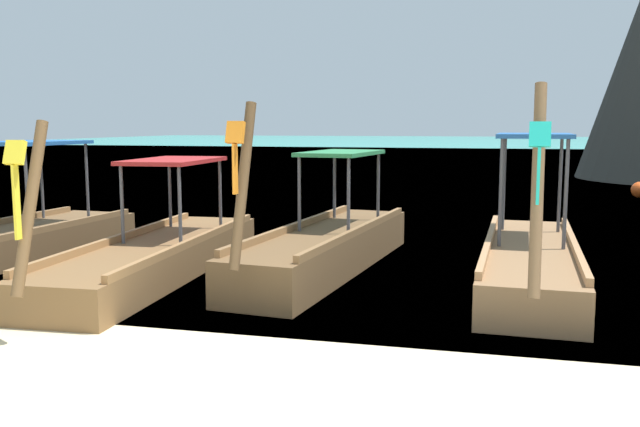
% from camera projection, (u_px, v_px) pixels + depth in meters
% --- Properties ---
extents(ground, '(120.00, 120.00, 0.00)m').
position_uv_depth(ground, '(188.00, 419.00, 5.13)').
color(ground, beige).
extents(sea_water, '(120.00, 120.00, 0.00)m').
position_uv_depth(sea_water, '(470.00, 147.00, 64.76)').
color(sea_water, '#2DB29E').
rests_on(sea_water, ground).
extents(longtail_boat_violet_ribbon, '(1.69, 5.69, 2.21)m').
position_uv_depth(longtail_boat_violet_ribbon, '(11.00, 240.00, 11.17)').
color(longtail_boat_violet_ribbon, brown).
rests_on(longtail_boat_violet_ribbon, ground).
extents(longtail_boat_yellow_ribbon, '(1.52, 6.08, 2.23)m').
position_uv_depth(longtail_boat_yellow_ribbon, '(156.00, 254.00, 9.97)').
color(longtail_boat_yellow_ribbon, brown).
rests_on(longtail_boat_yellow_ribbon, ground).
extents(longtail_boat_orange_ribbon, '(1.69, 5.72, 2.44)m').
position_uv_depth(longtail_boat_orange_ribbon, '(326.00, 247.00, 10.34)').
color(longtail_boat_orange_ribbon, brown).
rests_on(longtail_boat_orange_ribbon, ground).
extents(longtail_boat_turquoise_ribbon, '(1.40, 5.69, 2.61)m').
position_uv_depth(longtail_boat_turquoise_ribbon, '(530.00, 259.00, 9.50)').
color(longtail_boat_turquoise_ribbon, olive).
rests_on(longtail_boat_turquoise_ribbon, ground).
extents(mooring_buoy_near, '(0.49, 0.49, 0.49)m').
position_uv_depth(mooring_buoy_near, '(640.00, 190.00, 20.38)').
color(mooring_buoy_near, '#EA5119').
rests_on(mooring_buoy_near, sea_water).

